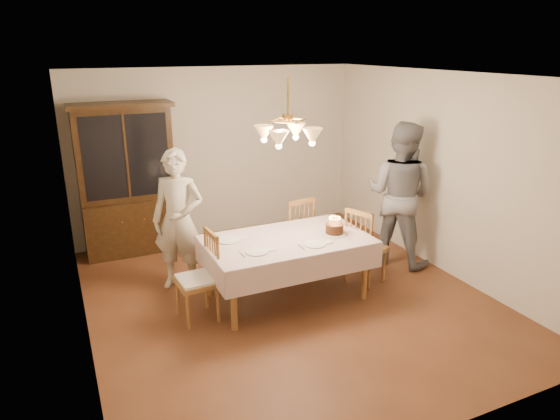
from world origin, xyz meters
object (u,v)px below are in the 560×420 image
dining_table (287,245)px  chair_far_side (294,235)px  birthday_cake (334,229)px  china_hutch (127,183)px  elderly_woman (178,220)px

dining_table → chair_far_side: bearing=58.8°
chair_far_side → birthday_cake: chair_far_side is taller
china_hutch → chair_far_side: china_hutch is taller
chair_far_side → birthday_cake: bearing=-83.7°
chair_far_side → birthday_cake: 0.97m
chair_far_side → elderly_woman: 1.61m
birthday_cake → china_hutch: bearing=130.7°
china_hutch → chair_far_side: size_ratio=2.16×
dining_table → birthday_cake: 0.60m
dining_table → birthday_cake: bearing=-9.5°
chair_far_side → birthday_cake: (0.10, -0.88, 0.38)m
china_hutch → birthday_cake: 3.11m
dining_table → chair_far_side: chair_far_side is taller
china_hutch → elderly_woman: (0.37, -1.43, -0.16)m
dining_table → china_hutch: 2.70m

